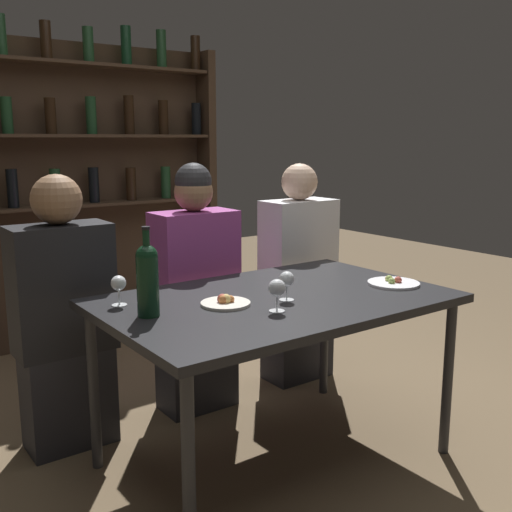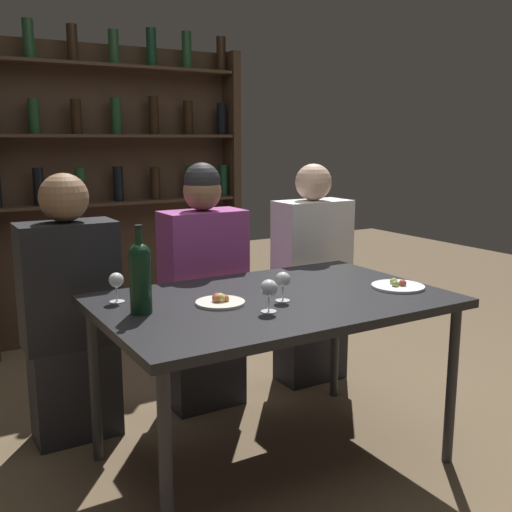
{
  "view_description": "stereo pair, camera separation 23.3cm",
  "coord_description": "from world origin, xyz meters",
  "px_view_note": "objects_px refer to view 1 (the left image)",
  "views": [
    {
      "loc": [
        -1.48,
        -1.89,
        1.38
      ],
      "look_at": [
        0.0,
        0.14,
        0.88
      ],
      "focal_mm": 42.0,
      "sensor_mm": 36.0,
      "label": 1
    },
    {
      "loc": [
        -1.28,
        -2.02,
        1.38
      ],
      "look_at": [
        0.0,
        0.14,
        0.88
      ],
      "focal_mm": 42.0,
      "sensor_mm": 36.0,
      "label": 2
    }
  ],
  "objects_px": {
    "wine_glass_1": "(277,289)",
    "food_plate_0": "(393,283)",
    "wine_bottle": "(147,277)",
    "food_plate_1": "(225,302)",
    "seated_person_left": "(64,322)",
    "seated_person_center": "(196,294)",
    "wine_glass_0": "(287,280)",
    "seated_person_right": "(298,280)",
    "wine_glass_2": "(119,285)"
  },
  "relations": [
    {
      "from": "wine_glass_1",
      "to": "food_plate_0",
      "type": "xyz_separation_m",
      "value": [
        0.69,
        0.03,
        -0.08
      ]
    },
    {
      "from": "wine_glass_1",
      "to": "wine_bottle",
      "type": "bearing_deg",
      "value": 150.73
    },
    {
      "from": "food_plate_1",
      "to": "seated_person_left",
      "type": "distance_m",
      "value": 0.79
    },
    {
      "from": "seated_person_center",
      "to": "seated_person_left",
      "type": "bearing_deg",
      "value": 180.0
    },
    {
      "from": "wine_glass_0",
      "to": "seated_person_right",
      "type": "xyz_separation_m",
      "value": [
        0.68,
        0.73,
        -0.23
      ]
    },
    {
      "from": "wine_glass_0",
      "to": "food_plate_1",
      "type": "height_order",
      "value": "wine_glass_0"
    },
    {
      "from": "wine_bottle",
      "to": "wine_glass_0",
      "type": "relative_size",
      "value": 2.76
    },
    {
      "from": "seated_person_left",
      "to": "food_plate_1",
      "type": "bearing_deg",
      "value": -56.09
    },
    {
      "from": "wine_bottle",
      "to": "food_plate_0",
      "type": "bearing_deg",
      "value": -10.56
    },
    {
      "from": "wine_bottle",
      "to": "seated_person_center",
      "type": "distance_m",
      "value": 0.86
    },
    {
      "from": "wine_glass_0",
      "to": "wine_glass_2",
      "type": "distance_m",
      "value": 0.67
    },
    {
      "from": "food_plate_1",
      "to": "seated_person_right",
      "type": "bearing_deg",
      "value": 35.05
    },
    {
      "from": "wine_glass_0",
      "to": "seated_person_center",
      "type": "xyz_separation_m",
      "value": [
        0.0,
        0.73,
        -0.22
      ]
    },
    {
      "from": "wine_bottle",
      "to": "food_plate_1",
      "type": "distance_m",
      "value": 0.34
    },
    {
      "from": "wine_glass_2",
      "to": "seated_person_left",
      "type": "height_order",
      "value": "seated_person_left"
    },
    {
      "from": "wine_glass_0",
      "to": "seated_person_center",
      "type": "distance_m",
      "value": 0.76
    },
    {
      "from": "wine_bottle",
      "to": "wine_glass_1",
      "type": "bearing_deg",
      "value": -29.27
    },
    {
      "from": "wine_glass_0",
      "to": "wine_bottle",
      "type": "bearing_deg",
      "value": 166.48
    },
    {
      "from": "food_plate_1",
      "to": "seated_person_center",
      "type": "distance_m",
      "value": 0.7
    },
    {
      "from": "food_plate_1",
      "to": "seated_person_left",
      "type": "xyz_separation_m",
      "value": [
        -0.43,
        0.64,
        -0.17
      ]
    },
    {
      "from": "seated_person_left",
      "to": "seated_person_center",
      "type": "bearing_deg",
      "value": 0.0
    },
    {
      "from": "food_plate_1",
      "to": "food_plate_0",
      "type": "bearing_deg",
      "value": -11.55
    },
    {
      "from": "food_plate_0",
      "to": "seated_person_center",
      "type": "distance_m",
      "value": 0.98
    },
    {
      "from": "seated_person_left",
      "to": "wine_glass_1",
      "type": "bearing_deg",
      "value": -57.02
    },
    {
      "from": "wine_glass_1",
      "to": "seated_person_right",
      "type": "height_order",
      "value": "seated_person_right"
    },
    {
      "from": "wine_glass_1",
      "to": "seated_person_left",
      "type": "xyz_separation_m",
      "value": [
        -0.54,
        0.83,
        -0.24
      ]
    },
    {
      "from": "seated_person_right",
      "to": "wine_bottle",
      "type": "bearing_deg",
      "value": -153.93
    },
    {
      "from": "food_plate_1",
      "to": "seated_person_left",
      "type": "bearing_deg",
      "value": 123.91
    },
    {
      "from": "food_plate_0",
      "to": "food_plate_1",
      "type": "bearing_deg",
      "value": 168.45
    },
    {
      "from": "wine_glass_0",
      "to": "seated_person_right",
      "type": "relative_size",
      "value": 0.1
    },
    {
      "from": "wine_glass_1",
      "to": "wine_glass_0",
      "type": "bearing_deg",
      "value": 37.87
    },
    {
      "from": "seated_person_right",
      "to": "seated_person_center",
      "type": "bearing_deg",
      "value": 180.0
    },
    {
      "from": "wine_glass_0",
      "to": "wine_glass_2",
      "type": "xyz_separation_m",
      "value": [
        -0.58,
        0.33,
        0.0
      ]
    },
    {
      "from": "food_plate_1",
      "to": "wine_glass_0",
      "type": "bearing_deg",
      "value": -20.26
    },
    {
      "from": "wine_bottle",
      "to": "seated_person_left",
      "type": "xyz_separation_m",
      "value": [
        -0.12,
        0.6,
        -0.3
      ]
    },
    {
      "from": "wine_glass_1",
      "to": "seated_person_right",
      "type": "distance_m",
      "value": 1.18
    },
    {
      "from": "food_plate_0",
      "to": "wine_bottle",
      "type": "bearing_deg",
      "value": 169.44
    },
    {
      "from": "wine_bottle",
      "to": "food_plate_1",
      "type": "xyz_separation_m",
      "value": [
        0.31,
        -0.04,
        -0.14
      ]
    },
    {
      "from": "food_plate_1",
      "to": "seated_person_center",
      "type": "height_order",
      "value": "seated_person_center"
    },
    {
      "from": "wine_glass_1",
      "to": "seated_person_left",
      "type": "relative_size",
      "value": 0.1
    },
    {
      "from": "wine_glass_0",
      "to": "food_plate_0",
      "type": "xyz_separation_m",
      "value": [
        0.55,
        -0.07,
        -0.08
      ]
    },
    {
      "from": "seated_person_right",
      "to": "wine_glass_0",
      "type": "bearing_deg",
      "value": -132.74
    },
    {
      "from": "food_plate_0",
      "to": "seated_person_left",
      "type": "height_order",
      "value": "seated_person_left"
    },
    {
      "from": "wine_glass_0",
      "to": "seated_person_right",
      "type": "distance_m",
      "value": 1.02
    },
    {
      "from": "seated_person_left",
      "to": "wine_glass_2",
      "type": "bearing_deg",
      "value": -77.17
    },
    {
      "from": "wine_bottle",
      "to": "seated_person_left",
      "type": "height_order",
      "value": "seated_person_left"
    },
    {
      "from": "food_plate_0",
      "to": "seated_person_left",
      "type": "distance_m",
      "value": 1.47
    },
    {
      "from": "wine_glass_2",
      "to": "wine_glass_0",
      "type": "bearing_deg",
      "value": -29.44
    },
    {
      "from": "wine_glass_0",
      "to": "seated_person_left",
      "type": "xyz_separation_m",
      "value": [
        -0.67,
        0.73,
        -0.24
      ]
    },
    {
      "from": "seated_person_center",
      "to": "wine_glass_2",
      "type": "bearing_deg",
      "value": -145.32
    }
  ]
}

